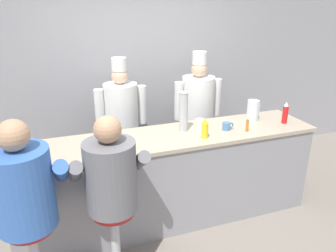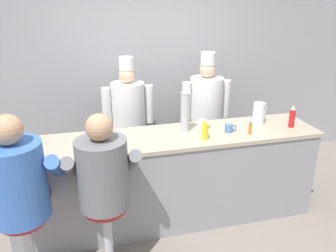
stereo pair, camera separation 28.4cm
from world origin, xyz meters
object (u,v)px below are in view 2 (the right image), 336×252
at_px(diner_seated_grey, 103,177).
at_px(hot_sauce_bottle_orange, 250,128).
at_px(water_pitcher_clear, 259,113).
at_px(coffee_mug_white, 203,124).
at_px(ketchup_bottle_red, 292,117).
at_px(diner_seated_blue, 19,185).
at_px(breakfast_plate, 21,155).
at_px(cup_stack_steel, 185,112).
at_px(mustard_bottle_yellow, 205,130).
at_px(cereal_bowl, 105,149).
at_px(cook_in_whites_far, 206,110).
at_px(coffee_mug_blue, 229,128).
at_px(cook_in_whites_near, 129,116).

bearing_deg(diner_seated_grey, hot_sauce_bottle_orange, 15.56).
xyz_separation_m(water_pitcher_clear, coffee_mug_white, (-0.67, -0.02, -0.07)).
relative_size(ketchup_bottle_red, diner_seated_blue, 0.16).
height_order(breakfast_plate, coffee_mug_white, coffee_mug_white).
height_order(coffee_mug_white, cup_stack_steel, cup_stack_steel).
bearing_deg(mustard_bottle_yellow, cup_stack_steel, 117.64).
bearing_deg(cereal_bowl, diner_seated_grey, -96.82).
bearing_deg(mustard_bottle_yellow, breakfast_plate, 178.63).
relative_size(cereal_bowl, cook_in_whites_far, 0.09).
distance_m(water_pitcher_clear, coffee_mug_blue, 0.47).
relative_size(water_pitcher_clear, cereal_bowl, 1.52).
bearing_deg(coffee_mug_white, diner_seated_grey, -148.23).
height_order(mustard_bottle_yellow, breakfast_plate, mustard_bottle_yellow).
xyz_separation_m(breakfast_plate, cook_in_whites_near, (1.10, 1.07, -0.10)).
height_order(hot_sauce_bottle_orange, coffee_mug_white, hot_sauce_bottle_orange).
relative_size(coffee_mug_white, cook_in_whites_near, 0.09).
xyz_separation_m(water_pitcher_clear, cook_in_whites_far, (-0.34, 0.75, -0.18)).
distance_m(hot_sauce_bottle_orange, breakfast_plate, 2.19).
xyz_separation_m(coffee_mug_blue, coffee_mug_white, (-0.24, 0.15, 0.01)).
height_order(mustard_bottle_yellow, water_pitcher_clear, water_pitcher_clear).
height_order(water_pitcher_clear, diner_seated_blue, diner_seated_blue).
distance_m(water_pitcher_clear, cup_stack_steel, 0.88).
height_order(ketchup_bottle_red, hot_sauce_bottle_orange, ketchup_bottle_red).
height_order(mustard_bottle_yellow, cereal_bowl, mustard_bottle_yellow).
xyz_separation_m(mustard_bottle_yellow, cereal_bowl, (-0.98, -0.06, -0.07)).
bearing_deg(diner_seated_grey, diner_seated_blue, 179.76).
distance_m(cereal_bowl, coffee_mug_white, 1.10).
bearing_deg(cereal_bowl, hot_sauce_bottle_orange, 2.40).
bearing_deg(cup_stack_steel, breakfast_plate, -172.48).
relative_size(coffee_mug_blue, diner_seated_grey, 0.09).
xyz_separation_m(hot_sauce_bottle_orange, cup_stack_steel, (-0.62, 0.24, 0.15)).
bearing_deg(cereal_bowl, mustard_bottle_yellow, 3.22).
bearing_deg(cup_stack_steel, diner_seated_grey, -143.44).
bearing_deg(ketchup_bottle_red, cereal_bowl, -176.18).
height_order(water_pitcher_clear, cook_in_whites_near, cook_in_whites_near).
height_order(breakfast_plate, cook_in_whites_near, cook_in_whites_near).
bearing_deg(cook_in_whites_far, cereal_bowl, -141.71).
bearing_deg(ketchup_bottle_red, breakfast_plate, -179.21).
distance_m(water_pitcher_clear, cook_in_whites_near, 1.59).
distance_m(mustard_bottle_yellow, hot_sauce_bottle_orange, 0.49).
distance_m(diner_seated_blue, cook_in_whites_near, 1.86).
xyz_separation_m(breakfast_plate, diner_seated_grey, (0.68, -0.46, -0.07)).
bearing_deg(cup_stack_steel, coffee_mug_white, 4.72).
distance_m(coffee_mug_blue, cook_in_whites_far, 0.94).
relative_size(coffee_mug_blue, diner_seated_blue, 0.08).
bearing_deg(breakfast_plate, coffee_mug_white, 7.20).
distance_m(water_pitcher_clear, breakfast_plate, 2.46).
height_order(coffee_mug_blue, diner_seated_blue, diner_seated_blue).
distance_m(mustard_bottle_yellow, cook_in_whites_near, 1.28).
bearing_deg(cook_in_whites_near, diner_seated_grey, -105.34).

